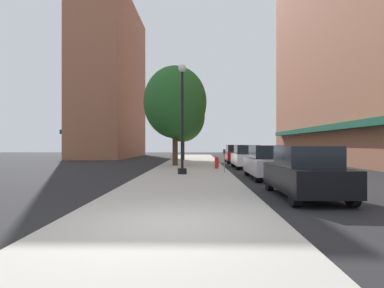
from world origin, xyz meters
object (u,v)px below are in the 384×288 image
fire_hydrant (217,162)px  car_red (235,154)px  tree_near (183,116)px  tree_mid (175,102)px  parking_meter_near (224,158)px  car_silver (267,163)px  lamppost (182,117)px  car_white (246,157)px  car_black (305,173)px

fire_hydrant → car_red: bearing=76.3°
tree_near → car_red: bearing=-32.0°
tree_mid → parking_meter_near: bearing=-61.3°
tree_mid → car_silver: 10.61m
tree_near → car_red: tree_near is taller
lamppost → car_red: lamppost is taller
parking_meter_near → car_white: (1.95, 4.83, -0.14)m
lamppost → tree_near: bearing=92.8°
parking_meter_near → tree_near: tree_near is taller
fire_hydrant → car_white: 2.98m
car_black → car_silver: bearing=90.9°
tree_near → fire_hydrant: bearing=-76.9°
lamppost → tree_mid: bearing=97.2°
parking_meter_near → tree_near: size_ratio=0.18×
tree_near → tree_mid: bearing=-90.6°
car_red → parking_meter_near: bearing=-100.0°
fire_hydrant → parking_meter_near: 2.93m
car_silver → car_white: same height
car_red → car_silver: bearing=-90.8°
tree_mid → car_black: (5.19, -14.10, -4.07)m
lamppost → car_black: size_ratio=1.37×
parking_meter_near → tree_mid: tree_mid is taller
tree_mid → car_red: 8.97m
tree_near → car_white: tree_near is taller
lamppost → car_silver: bearing=-15.7°
fire_hydrant → car_white: (2.23, 1.95, 0.29)m
parking_meter_near → fire_hydrant: bearing=95.5°
car_black → car_white: 13.01m
car_silver → car_white: (0.00, 7.22, 0.00)m
car_black → lamppost: bearing=122.5°
car_black → car_red: (0.00, 20.18, 0.00)m
tree_near → car_silver: 18.68m
lamppost → car_silver: size_ratio=1.37×
car_white → car_red: size_ratio=1.00×
parking_meter_near → tree_near: (-3.13, 15.18, 3.65)m
car_red → tree_mid: bearing=-131.2°
tree_near → parking_meter_near: bearing=-78.3°
fire_hydrant → tree_near: (-2.85, 12.30, 4.08)m
lamppost → car_red: 14.07m
car_red → tree_near: bearing=147.2°
lamppost → car_red: bearing=72.0°
lamppost → car_black: (4.29, -7.00, -2.39)m
tree_near → lamppost: bearing=-87.2°
parking_meter_near → car_black: size_ratio=0.30×
tree_mid → car_silver: (5.19, -8.31, -4.07)m
parking_meter_near → car_black: car_black is taller
car_silver → car_red: same height
fire_hydrant → car_black: size_ratio=0.18×
fire_hydrant → parking_meter_near: bearing=-84.5°
car_silver → car_white: 7.22m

